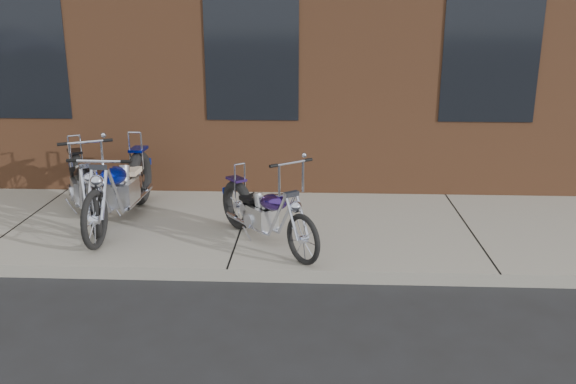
{
  "coord_description": "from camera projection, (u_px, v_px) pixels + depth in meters",
  "views": [
    {
      "loc": [
        0.97,
        -6.18,
        2.91
      ],
      "look_at": [
        0.64,
        0.8,
        0.82
      ],
      "focal_mm": 38.0,
      "sensor_mm": 36.0,
      "label": 1
    }
  ],
  "objects": [
    {
      "name": "chopper_purple",
      "position": [
        265.0,
        215.0,
        7.39
      ],
      "size": [
        1.34,
        1.67,
        1.15
      ],
      "rotation": [
        0.0,
        0.0,
        -0.91
      ],
      "color": "black",
      "rests_on": "sidewalk"
    },
    {
      "name": "chopper_blue",
      "position": [
        121.0,
        190.0,
        8.12
      ],
      "size": [
        0.62,
        2.52,
        1.1
      ],
      "rotation": [
        0.0,
        0.0,
        -1.6
      ],
      "color": "black",
      "rests_on": "sidewalk"
    },
    {
      "name": "sidewalk",
      "position": [
        243.0,
        229.0,
        8.21
      ],
      "size": [
        22.0,
        3.0,
        0.15
      ],
      "primitive_type": "cube",
      "color": "gray",
      "rests_on": "ground"
    },
    {
      "name": "ground",
      "position": [
        227.0,
        282.0,
        6.79
      ],
      "size": [
        120.0,
        120.0,
        0.0
      ],
      "primitive_type": "plane",
      "color": "#242528",
      "rests_on": "ground"
    },
    {
      "name": "chopper_third",
      "position": [
        84.0,
        188.0,
        8.32
      ],
      "size": [
        1.21,
        2.15,
        1.2
      ],
      "rotation": [
        0.0,
        0.0,
        -1.08
      ],
      "color": "black",
      "rests_on": "sidewalk"
    }
  ]
}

